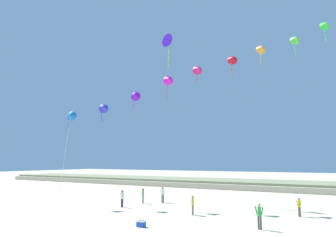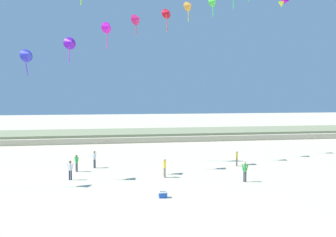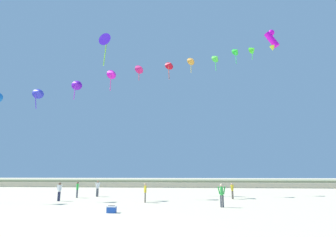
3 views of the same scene
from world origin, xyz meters
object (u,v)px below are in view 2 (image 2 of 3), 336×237
at_px(person_far_left, 94,158).
at_px(person_far_center, 77,162).
at_px(person_mid_center, 237,157).
at_px(person_far_right, 165,167).
at_px(person_near_right, 245,170).
at_px(person_near_left, 70,169).
at_px(beach_cooler, 163,195).

distance_m(person_far_left, person_far_center, 2.22).
bearing_deg(person_mid_center, person_far_right, -155.00).
relative_size(person_near_right, person_mid_center, 1.12).
xyz_separation_m(person_near_left, person_far_left, (1.87, 4.83, 0.03)).
bearing_deg(person_near_left, person_near_right, -12.41).
relative_size(person_far_right, person_far_center, 1.02).
xyz_separation_m(person_far_left, person_far_center, (-1.60, -1.54, -0.06)).
height_order(person_near_right, beach_cooler, person_near_right).
distance_m(person_near_left, person_near_right, 14.69).
height_order(person_far_left, person_far_right, person_far_left).
bearing_deg(person_far_center, person_far_left, 43.78).
bearing_deg(person_far_right, person_near_left, 176.96).
relative_size(person_mid_center, beach_cooler, 2.68).
bearing_deg(person_far_right, person_near_right, -23.42).
distance_m(person_near_right, person_mid_center, 6.73).
relative_size(person_near_left, person_near_right, 0.96).
height_order(person_near_right, person_far_left, person_near_right).
xyz_separation_m(person_near_right, person_far_center, (-14.08, 6.45, -0.07)).
distance_m(person_far_right, beach_cooler, 6.25).
bearing_deg(person_far_center, person_near_left, -94.56).
distance_m(person_near_left, beach_cooler, 9.53).
bearing_deg(person_far_left, person_near_right, -32.64).
height_order(person_mid_center, person_far_left, person_far_left).
height_order(person_mid_center, person_far_right, person_far_right).
xyz_separation_m(person_far_left, beach_cooler, (5.04, -11.36, -0.78)).
bearing_deg(person_near_left, person_mid_center, 11.69).
relative_size(person_far_left, person_far_center, 1.06).
xyz_separation_m(person_near_right, person_mid_center, (1.76, 6.49, -0.11)).
bearing_deg(person_far_left, person_mid_center, -6.02).
xyz_separation_m(person_near_right, beach_cooler, (-7.43, -3.37, -0.79)).
distance_m(person_far_right, person_far_center, 8.62).
bearing_deg(person_far_center, person_mid_center, 0.13).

